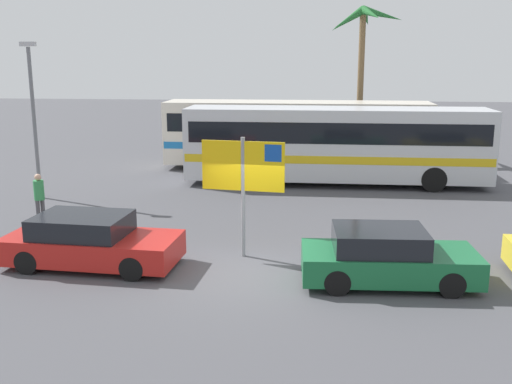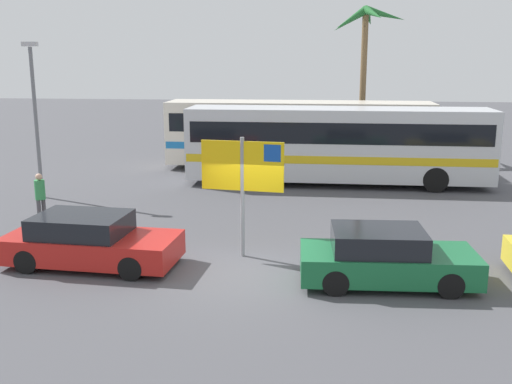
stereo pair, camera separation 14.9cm
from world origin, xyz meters
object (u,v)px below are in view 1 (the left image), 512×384
bus_front_coach (336,142)px  car_red (90,242)px  car_green (386,257)px  pedestrian_crossing_lot (39,195)px  ferry_sign (245,171)px  bus_rear_coach (297,131)px

bus_front_coach → car_red: bus_front_coach is taller
car_red → car_green: same height
car_red → pedestrian_crossing_lot: bearing=133.9°
ferry_sign → bus_front_coach: bearing=81.7°
bus_rear_coach → ferry_sign: ferry_sign is taller
car_green → pedestrian_crossing_lot: bearing=155.8°
bus_rear_coach → car_red: bus_rear_coach is taller
ferry_sign → car_red: (-3.83, -1.13, -1.69)m
car_green → car_red: bearing=173.6°
pedestrian_crossing_lot → car_green: bearing=-172.6°
car_red → pedestrian_crossing_lot: size_ratio=2.76×
ferry_sign → pedestrian_crossing_lot: size_ratio=1.97×
bus_front_coach → bus_rear_coach: (-1.75, 3.40, 0.00)m
ferry_sign → car_green: 4.22m
car_green → pedestrian_crossing_lot: size_ratio=2.55×
bus_rear_coach → car_green: bearing=-79.8°
bus_rear_coach → car_green: (2.63, -14.57, -1.15)m
bus_rear_coach → pedestrian_crossing_lot: (-7.77, -10.51, -0.83)m
car_red → bus_rear_coach: bearing=75.2°
bus_front_coach → ferry_sign: ferry_sign is taller
car_red → car_green: 7.36m
bus_front_coach → ferry_sign: bearing=-105.4°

